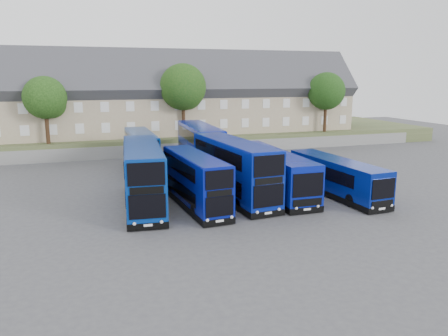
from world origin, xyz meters
TOP-DOWN VIEW (x-y plane):
  - ground at (0.00, 0.00)m, footprint 120.00×120.00m
  - retaining_wall at (0.00, 24.00)m, footprint 70.00×0.40m
  - earth_bank at (0.00, 34.00)m, footprint 80.00×20.00m
  - terrace_row at (0.00, 30.00)m, footprint 54.00×10.40m
  - dd_front_left at (-6.14, 3.63)m, footprint 3.70×11.71m
  - dd_front_mid at (-2.49, 2.19)m, footprint 2.98×9.98m
  - dd_front_right at (1.04, 3.61)m, footprint 3.67×11.74m
  - dd_rear_left at (-4.65, 15.80)m, footprint 2.37×10.17m
  - dd_rear_right at (1.44, 15.45)m, footprint 3.04×11.57m
  - coach_east_a at (4.58, 4.16)m, footprint 2.83×12.77m
  - coach_east_b at (9.27, 1.72)m, footprint 2.98×11.06m
  - tree_west at (-13.85, 25.10)m, footprint 4.80×4.80m
  - tree_mid at (2.15, 25.60)m, footprint 5.76×5.76m
  - tree_east at (22.15, 25.10)m, footprint 5.12×5.12m
  - tree_far at (28.15, 32.10)m, footprint 5.44×5.44m

SIDE VIEW (x-z plane):
  - ground at x=0.00m, z-range 0.00..0.00m
  - retaining_wall at x=0.00m, z-range 0.00..1.50m
  - earth_bank at x=0.00m, z-range 0.00..2.00m
  - coach_east_b at x=9.27m, z-range -0.03..2.96m
  - coach_east_a at x=4.58m, z-range -0.03..3.45m
  - dd_front_mid at x=-2.49m, z-range -0.04..3.87m
  - dd_rear_left at x=-4.65m, z-range -0.04..4.00m
  - dd_rear_right at x=1.44m, z-range -0.04..4.52m
  - dd_front_left at x=-6.14m, z-range -0.04..4.54m
  - dd_front_right at x=1.04m, z-range -0.04..4.55m
  - terrace_row at x=0.00m, z-range 1.00..12.20m
  - tree_west at x=-13.85m, z-range 3.23..10.88m
  - tree_east at x=22.15m, z-range 3.31..11.47m
  - tree_far at x=28.15m, z-range 3.39..12.06m
  - tree_mid at x=2.15m, z-range 3.48..12.66m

